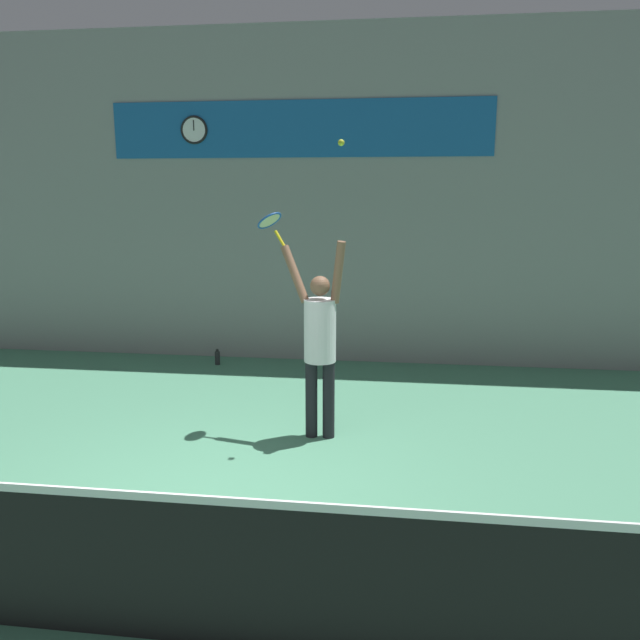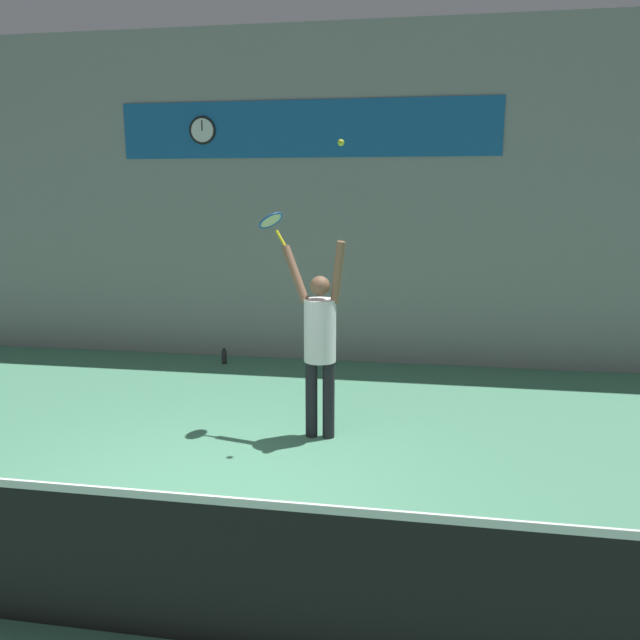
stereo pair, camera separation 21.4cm
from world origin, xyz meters
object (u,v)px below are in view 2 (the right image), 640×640
object	(u,v)px
tennis_racket	(272,222)
tennis_ball	(341,143)
tennis_player	(320,339)
scoreboard_clock	(202,130)
water_bottle	(224,357)

from	to	relation	value
tennis_racket	tennis_ball	bearing A→B (deg)	-24.38
tennis_player	tennis_ball	world-z (taller)	tennis_ball
tennis_player	tennis_racket	world-z (taller)	tennis_racket
scoreboard_clock	tennis_racket	xyz separation A→B (m)	(1.74, -2.77, -1.23)
tennis_racket	water_bottle	world-z (taller)	tennis_racket
tennis_ball	tennis_racket	bearing A→B (deg)	155.62
tennis_racket	water_bottle	bearing A→B (deg)	120.22
tennis_player	tennis_racket	size ratio (longest dim) A/B	5.67
tennis_player	water_bottle	distance (m)	3.42
tennis_racket	tennis_ball	world-z (taller)	tennis_ball
tennis_player	water_bottle	world-z (taller)	tennis_player
tennis_racket	water_bottle	xyz separation A→B (m)	(-1.36, 2.34, -2.19)
tennis_ball	water_bottle	world-z (taller)	tennis_ball
tennis_ball	scoreboard_clock	bearing A→B (deg)	128.91
scoreboard_clock	tennis_player	xyz separation A→B (m)	(2.31, -3.08, -2.43)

